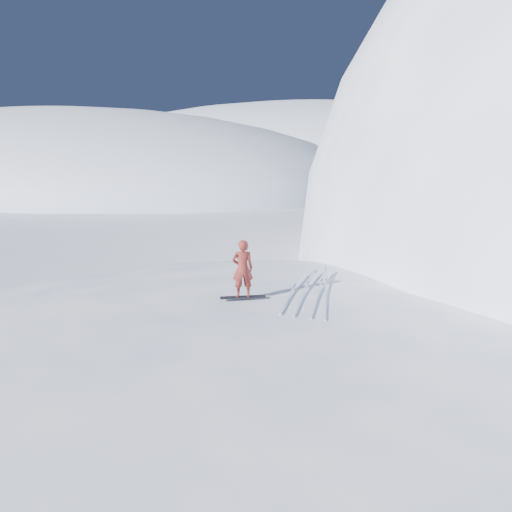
{
  "coord_description": "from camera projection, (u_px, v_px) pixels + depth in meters",
  "views": [
    {
      "loc": [
        2.83,
        -9.77,
        6.86
      ],
      "look_at": [
        -3.48,
        4.45,
        3.5
      ],
      "focal_mm": 35.0,
      "sensor_mm": 36.0,
      "label": 1
    }
  ],
  "objects": [
    {
      "name": "snowboard",
      "position": [
        243.0,
        297.0,
        15.25
      ],
      "size": [
        1.32,
        0.96,
        0.02
      ],
      "primitive_type": "cube",
      "rotation": [
        0.0,
        0.0,
        0.56
      ],
      "color": "black",
      "rests_on": "near_ridge"
    },
    {
      "name": "far_ridge_c",
      "position": [
        293.0,
        176.0,
        125.43
      ],
      "size": [
        140.0,
        90.0,
        36.0
      ],
      "primitive_type": "ellipsoid",
      "color": "white",
      "rests_on": "ground"
    },
    {
      "name": "near_ridge",
      "position": [
        385.0,
        406.0,
        13.58
      ],
      "size": [
        36.0,
        28.0,
        4.8
      ],
      "primitive_type": "ellipsoid",
      "color": "white",
      "rests_on": "ground"
    },
    {
      "name": "snowboarder",
      "position": [
        243.0,
        269.0,
        15.06
      ],
      "size": [
        0.77,
        0.7,
        1.77
      ],
      "primitive_type": "imported",
      "rotation": [
        0.0,
        0.0,
        3.7
      ],
      "color": "maroon",
      "rests_on": "snowboard"
    },
    {
      "name": "far_ridge_a",
      "position": [
        50.0,
        186.0,
        92.65
      ],
      "size": [
        120.0,
        70.0,
        28.0
      ],
      "primitive_type": "ellipsoid",
      "color": "white",
      "rests_on": "ground"
    },
    {
      "name": "board_tracks",
      "position": [
        311.0,
        287.0,
        16.31
      ],
      "size": [
        2.54,
        5.89,
        0.04
      ],
      "color": "silver",
      "rests_on": "ground"
    },
    {
      "name": "ground",
      "position": [
        317.0,
        458.0,
        11.3
      ],
      "size": [
        400.0,
        400.0,
        0.0
      ],
      "primitive_type": "plane",
      "color": "white",
      "rests_on": "ground"
    },
    {
      "name": "wind_bumps",
      "position": [
        320.0,
        409.0,
        13.41
      ],
      "size": [
        16.0,
        14.4,
        1.0
      ],
      "color": "white",
      "rests_on": "ground"
    }
  ]
}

